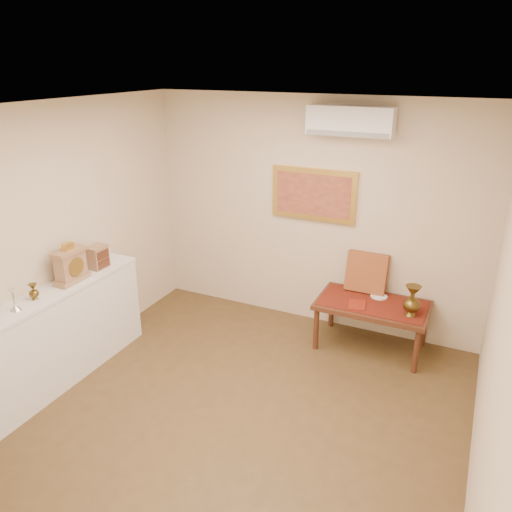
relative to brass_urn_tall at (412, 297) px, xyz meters
The scene contains 18 objects.
floor 2.30m from the brass_urn_tall, 125.65° to the right, with size 4.50×4.50×0.00m, color brown.
ceiling 2.91m from the brass_urn_tall, 125.65° to the right, with size 4.50×4.50×0.00m, color white.
wall_back 1.48m from the brass_urn_tall, 159.10° to the left, with size 4.00×0.02×2.70m, color beige.
wall_left 3.76m from the brass_urn_tall, 151.60° to the right, with size 0.02×4.50×2.70m, color beige.
wall_right 2.00m from the brass_urn_tall, 67.45° to the right, with size 0.02×4.50×2.70m, color beige.
candlestick 3.81m from the brass_urn_tall, 144.25° to the right, with size 0.10×0.10×0.21m, color silver, non-canonical shape.
brass_urn_small 3.69m from the brass_urn_tall, 147.30° to the right, with size 0.09×0.09×0.20m, color brown, non-canonical shape.
table_cloth 0.48m from the brass_urn_tall, 164.73° to the left, with size 1.14×0.59×0.01m, color #621C10.
brass_urn_tall is the anchor object (origin of this frame).
plate 0.52m from the brass_urn_tall, 143.42° to the left, with size 0.19×0.19×0.01m, color white.
menu 0.59m from the brass_urn_tall, behind, with size 0.18×0.25×0.01m, color maroon.
cushion 0.69m from the brass_urn_tall, 146.26° to the left, with size 0.46×0.10×0.46m, color maroon.
display_ledge 3.57m from the brass_urn_tall, 150.26° to the right, with size 0.37×2.02×0.98m.
mantel_clock 3.46m from the brass_urn_tall, 153.31° to the right, with size 0.17×0.36×0.41m.
wooden_chest 3.31m from the brass_urn_tall, 159.44° to the right, with size 0.16×0.21×0.24m.
low_table 0.51m from the brass_urn_tall, 164.73° to the left, with size 1.20×0.70×0.55m.
painting 1.59m from the brass_urn_tall, 160.17° to the left, with size 1.00×0.06×0.60m.
ac_unit 1.93m from the brass_urn_tall, 157.88° to the left, with size 0.90×0.25×0.30m.
Camera 1 is at (1.77, -3.09, 3.04)m, focal length 35.00 mm.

